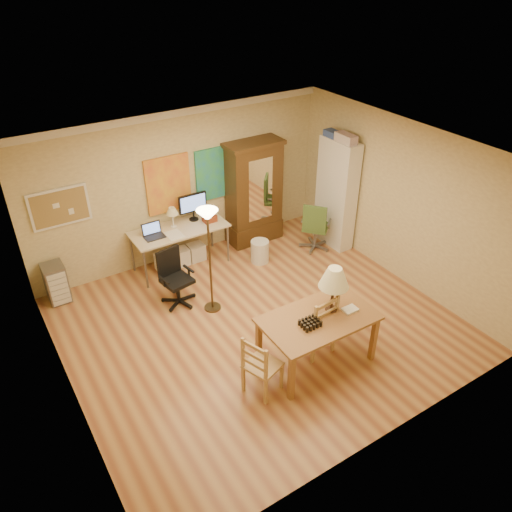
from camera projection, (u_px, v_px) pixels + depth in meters
floor at (259, 324)px, 7.62m from camera, size 5.50×5.50×0.00m
crown_molding at (176, 113)px, 7.96m from camera, size 5.50×0.08×0.12m
corkboard at (60, 207)px, 7.65m from camera, size 0.90×0.04×0.62m
art_panel_left at (168, 184)px, 8.49m from camera, size 0.80×0.04×1.00m
art_panel_right at (215, 173)px, 8.90m from camera, size 0.75×0.04×0.95m
dining_table at (324, 306)px, 6.55m from camera, size 1.53×0.93×1.42m
ladder_chair_back at (317, 326)px, 6.89m from camera, size 0.49×0.47×0.98m
ladder_chair_left at (261, 367)px, 6.28m from camera, size 0.51×0.52×0.90m
torchiere_lamp at (208, 231)px, 7.21m from camera, size 0.32×0.32×1.75m
computer_desk at (181, 242)px, 8.80m from camera, size 1.67×0.73×1.26m
office_chair_black at (177, 289)px, 7.97m from camera, size 0.57×0.57×0.93m
office_chair_green at (315, 236)px, 9.37m from camera, size 0.62×0.62×0.97m
drawer_cart at (56, 283)px, 7.98m from camera, size 0.33×0.39×0.65m
armoire at (254, 199)px, 9.36m from camera, size 1.07×0.51×1.97m
bookshelf at (336, 194)px, 9.17m from camera, size 0.31×0.82×2.05m
wastebin at (260, 251)px, 9.02m from camera, size 0.33×0.33×0.42m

